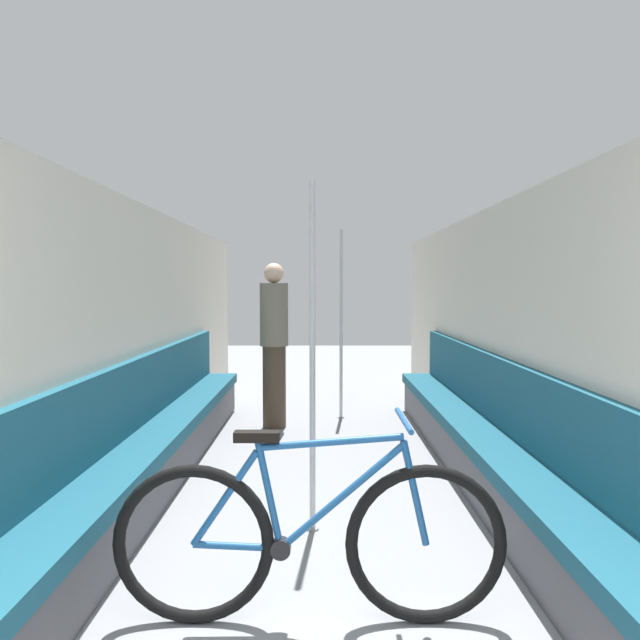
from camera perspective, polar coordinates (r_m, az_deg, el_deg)
name	(u,v)px	position (r m, az deg, el deg)	size (l,w,h in m)	color
wall_left	(110,347)	(4.57, -18.62, -2.35)	(0.10, 10.41, 2.16)	beige
wall_right	(529,347)	(4.57, 18.60, -2.36)	(0.10, 10.41, 2.16)	beige
bench_seat_row_left	(152,447)	(4.85, -15.10, -11.13)	(0.40, 5.99, 0.96)	#4C4C51
bench_seat_row_right	(488,447)	(4.85, 15.08, -11.13)	(0.40, 5.99, 0.96)	#4C4C51
bicycle	(310,540)	(2.92, -0.94, -19.46)	(1.75, 0.46, 0.93)	black
grab_pole_near	(313,362)	(3.80, -0.64, -3.86)	(0.08, 0.08, 2.14)	gray
grab_pole_far	(342,327)	(7.05, 1.99, -0.64)	(0.08, 0.08, 2.14)	gray
passenger_standing	(275,343)	(6.61, -4.17, -2.08)	(0.30, 0.30, 1.74)	#473828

